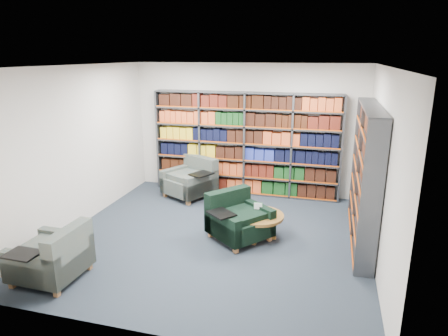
% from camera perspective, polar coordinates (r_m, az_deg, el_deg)
% --- Properties ---
extents(room_shell, '(5.02, 5.02, 2.82)m').
position_cam_1_polar(room_shell, '(6.34, -1.42, 1.60)').
color(room_shell, black).
rests_on(room_shell, ground).
extents(bookshelf_back, '(4.00, 0.28, 2.20)m').
position_cam_1_polar(bookshelf_back, '(8.61, 3.05, 3.39)').
color(bookshelf_back, '#47494F').
rests_on(bookshelf_back, ground).
extents(bookshelf_right, '(0.28, 2.50, 2.20)m').
position_cam_1_polar(bookshelf_right, '(6.77, 19.50, -1.04)').
color(bookshelf_right, '#47494F').
rests_on(bookshelf_right, ground).
extents(chair_teal_left, '(1.22, 1.22, 0.82)m').
position_cam_1_polar(chair_teal_left, '(8.67, -4.55, -1.82)').
color(chair_teal_left, '#0E2C3D').
rests_on(chair_teal_left, ground).
extents(chair_green_right, '(1.20, 1.20, 0.77)m').
position_cam_1_polar(chair_green_right, '(6.71, 1.81, -7.40)').
color(chair_green_right, black).
rests_on(chair_green_right, ground).
extents(chair_teal_front, '(0.86, 1.00, 0.77)m').
position_cam_1_polar(chair_teal_front, '(5.98, -23.00, -11.81)').
color(chair_teal_front, '#0E2C3D').
rests_on(chair_teal_front, ground).
extents(coffee_table, '(0.86, 0.86, 0.61)m').
position_cam_1_polar(coffee_table, '(6.72, 4.85, -7.28)').
color(coffee_table, brown).
rests_on(coffee_table, ground).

